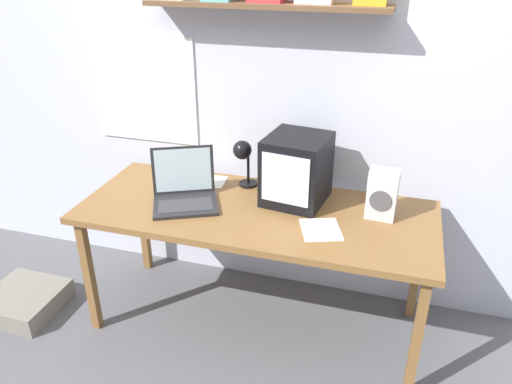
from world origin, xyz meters
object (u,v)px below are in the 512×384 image
object	(u,v)px
floor_cushion	(24,301)
printed_handout	(321,230)
juice_glass	(372,191)
space_heater	(382,194)
laptop	(184,189)
crt_monitor	(297,169)
loose_paper_near_laptop	(201,180)
corner_desk	(256,219)
desk_lamp	(243,155)

from	to	relation	value
floor_cushion	printed_handout	bearing A→B (deg)	6.40
floor_cushion	juice_glass	bearing A→B (deg)	16.62
space_heater	printed_handout	xyz separation A→B (m)	(-0.26, -0.21, -0.13)
printed_handout	space_heater	bearing A→B (deg)	39.11
laptop	printed_handout	distance (m)	0.75
crt_monitor	juice_glass	distance (m)	0.42
crt_monitor	loose_paper_near_laptop	world-z (taller)	crt_monitor
loose_paper_near_laptop	laptop	bearing A→B (deg)	-86.48
juice_glass	floor_cushion	size ratio (longest dim) A/B	0.31
space_heater	floor_cushion	world-z (taller)	space_heater
juice_glass	loose_paper_near_laptop	bearing A→B (deg)	-178.18
loose_paper_near_laptop	floor_cushion	bearing A→B (deg)	-150.28
printed_handout	floor_cushion	size ratio (longest dim) A/B	0.64
loose_paper_near_laptop	floor_cushion	distance (m)	1.28
laptop	space_heater	xyz separation A→B (m)	(1.01, 0.12, 0.06)
space_heater	loose_paper_near_laptop	world-z (taller)	space_heater
juice_glass	printed_handout	xyz separation A→B (m)	(-0.20, -0.38, -0.06)
corner_desk	laptop	bearing A→B (deg)	-177.11
corner_desk	floor_cushion	distance (m)	1.52
printed_handout	floor_cushion	xyz separation A→B (m)	(-1.71, -0.19, -0.68)
printed_handout	floor_cushion	bearing A→B (deg)	-173.60
space_heater	floor_cushion	size ratio (longest dim) A/B	0.62
crt_monitor	laptop	size ratio (longest dim) A/B	0.86
crt_monitor	floor_cushion	bearing A→B (deg)	-155.37
desk_lamp	printed_handout	distance (m)	0.62
printed_handout	floor_cushion	distance (m)	1.85
corner_desk	desk_lamp	xyz separation A→B (m)	(-0.14, 0.21, 0.26)
juice_glass	printed_handout	bearing A→B (deg)	-118.26
printed_handout	loose_paper_near_laptop	bearing A→B (deg)	155.42
crt_monitor	desk_lamp	world-z (taller)	crt_monitor
corner_desk	juice_glass	bearing A→B (deg)	25.70
crt_monitor	loose_paper_near_laptop	size ratio (longest dim) A/B	1.22
printed_handout	desk_lamp	bearing A→B (deg)	146.82
loose_paper_near_laptop	space_heater	bearing A→B (deg)	-7.61
corner_desk	crt_monitor	bearing A→B (deg)	43.12
corner_desk	juice_glass	size ratio (longest dim) A/B	14.32
floor_cushion	loose_paper_near_laptop	bearing A→B (deg)	29.72
corner_desk	crt_monitor	distance (m)	0.33
corner_desk	floor_cushion	size ratio (longest dim) A/B	4.47
juice_glass	space_heater	bearing A→B (deg)	-71.24
laptop	desk_lamp	xyz separation A→B (m)	(0.25, 0.23, 0.13)
printed_handout	crt_monitor	bearing A→B (deg)	124.49
laptop	printed_handout	bearing A→B (deg)	-32.37
desk_lamp	juice_glass	world-z (taller)	desk_lamp
juice_glass	space_heater	distance (m)	0.19
printed_handout	floor_cushion	world-z (taller)	printed_handout
loose_paper_near_laptop	desk_lamp	bearing A→B (deg)	-5.54
juice_glass	printed_handout	distance (m)	0.43
crt_monitor	space_heater	world-z (taller)	crt_monitor
space_heater	loose_paper_near_laptop	size ratio (longest dim) A/B	0.85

